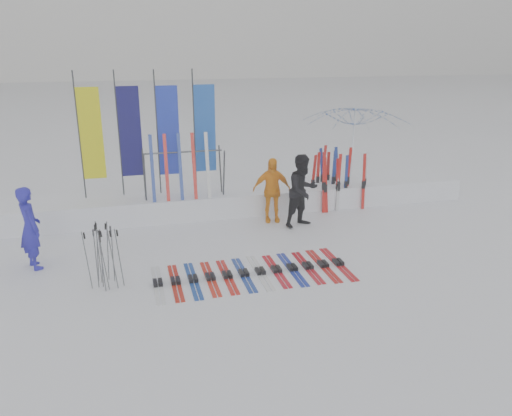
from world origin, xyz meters
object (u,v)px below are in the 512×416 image
object	(u,v)px
person_yellow	(272,190)
person_black	(303,191)
person_blue	(30,228)
tent_canopy	(354,151)
ski_row	(252,272)
ski_rack	(184,167)

from	to	relation	value
person_yellow	person_black	bearing A→B (deg)	-31.59
person_blue	tent_canopy	distance (m)	9.04
person_blue	ski_row	bearing A→B (deg)	-136.12
person_blue	person_black	size ratio (longest dim) A/B	0.94
person_blue	ski_rack	xyz separation A→B (m)	(3.40, 2.28, 0.52)
person_blue	ski_row	size ratio (longest dim) A/B	0.44
person_yellow	ski_rack	xyz separation A→B (m)	(-2.13, 0.78, 0.55)
ski_row	person_blue	bearing A→B (deg)	160.97
ski_row	tent_canopy	bearing A→B (deg)	46.60
person_blue	person_black	distance (m)	6.25
person_black	ski_rack	bearing A→B (deg)	133.07
tent_canopy	ski_rack	xyz separation A→B (m)	(-5.10, -0.74, -0.01)
tent_canopy	ski_rack	world-z (taller)	tent_canopy
tent_canopy	ski_row	size ratio (longest dim) A/B	0.79
person_black	ski_rack	size ratio (longest dim) A/B	0.90
person_blue	tent_canopy	xyz separation A→B (m)	(8.50, 3.02, 0.53)
tent_canopy	person_yellow	bearing A→B (deg)	-152.85
person_yellow	ski_row	world-z (taller)	person_yellow
person_blue	ski_row	xyz separation A→B (m)	(4.25, -1.47, -0.83)
person_yellow	tent_canopy	world-z (taller)	tent_canopy
ski_row	ski_rack	bearing A→B (deg)	102.86
person_yellow	ski_row	size ratio (longest dim) A/B	0.43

